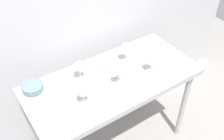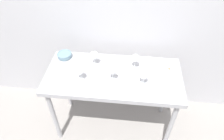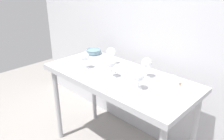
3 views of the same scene
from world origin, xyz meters
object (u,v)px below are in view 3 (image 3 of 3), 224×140
decanter_funnel (179,89)px  wine_glass_far_left (111,52)px  tasting_bowl (94,51)px  open_notebook (127,70)px  wine_glass_near_center (111,63)px  wine_glass_near_right (139,77)px  tasting_sheet_upper (167,82)px  wine_glass_far_right (147,63)px  wine_glass_near_left (85,57)px

decanter_funnel → wine_glass_far_left: bearing=174.4°
tasting_bowl → decanter_funnel: bearing=-8.3°
open_notebook → decanter_funnel: size_ratio=2.83×
wine_glass_near_center → wine_glass_near_right: bearing=-3.1°
wine_glass_near_center → tasting_sheet_upper: bearing=33.1°
wine_glass_far_right → decanter_funnel: bearing=-10.4°
open_notebook → wine_glass_near_center: bearing=-75.5°
wine_glass_near_left → wine_glass_far_left: 0.26m
wine_glass_near_right → wine_glass_far_left: bearing=155.9°
wine_glass_near_right → wine_glass_near_left: bearing=-179.0°
wine_glass_far_left → tasting_sheet_upper: (0.60, 0.04, -0.12)m
wine_glass_far_right → decanter_funnel: 0.36m
open_notebook → tasting_bowl: size_ratio=2.24×
wine_glass_near_right → open_notebook: (-0.31, 0.23, -0.10)m
wine_glass_far_right → wine_glass_near_center: wine_glass_far_right is taller
wine_glass_near_left → open_notebook: wine_glass_near_left is taller
tasting_sheet_upper → wine_glass_near_left: bearing=-140.4°
wine_glass_far_left → tasting_sheet_upper: bearing=3.9°
wine_glass_near_center → wine_glass_near_left: (-0.32, -0.03, -0.02)m
wine_glass_near_center → tasting_sheet_upper: wine_glass_near_center is taller
wine_glass_near_center → wine_glass_far_left: (-0.21, 0.21, -0.00)m
wine_glass_far_right → tasting_bowl: size_ratio=1.10×
wine_glass_near_right → wine_glass_far_left: 0.56m
wine_glass_near_center → wine_glass_far_left: 0.30m
tasting_bowl → decanter_funnel: size_ratio=1.27×
wine_glass_near_right → decanter_funnel: (0.26, 0.15, -0.06)m
wine_glass_near_right → wine_glass_far_right: bearing=111.8°
wine_glass_far_left → tasting_bowl: size_ratio=1.07×
wine_glass_near_center → tasting_sheet_upper: (0.39, 0.26, -0.13)m
wine_glass_near_right → tasting_bowl: wine_glass_near_right is taller
wine_glass_far_right → wine_glass_near_center: 0.30m
wine_glass_near_center → wine_glass_near_left: 0.32m
wine_glass_far_right → wine_glass_near_left: bearing=-156.7°
open_notebook → tasting_bowl: 0.57m
wine_glass_near_left → wine_glass_far_left: wine_glass_far_left is taller
wine_glass_far_right → wine_glass_near_right: 0.24m
wine_glass_near_left → wine_glass_near_center: bearing=4.8°
open_notebook → tasting_bowl: (-0.57, 0.09, 0.03)m
wine_glass_near_left → tasting_bowl: wine_glass_near_left is taller
wine_glass_near_right → wine_glass_far_left: (-0.52, 0.23, 0.02)m
wine_glass_far_right → open_notebook: (-0.22, 0.01, -0.12)m
wine_glass_near_left → tasting_sheet_upper: (0.71, 0.28, -0.11)m
wine_glass_far_left → open_notebook: wine_glass_far_left is taller
wine_glass_far_left → wine_glass_near_center: bearing=-45.2°
wine_glass_far_right → wine_glass_near_left: wine_glass_far_right is taller
open_notebook → decanter_funnel: 0.57m
tasting_sheet_upper → open_notebook: bearing=-155.7°
open_notebook → decanter_funnel: decanter_funnel is taller
wine_glass_near_center → decanter_funnel: (0.56, 0.14, -0.09)m
wine_glass_far_right → decanter_funnel: wine_glass_far_right is taller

